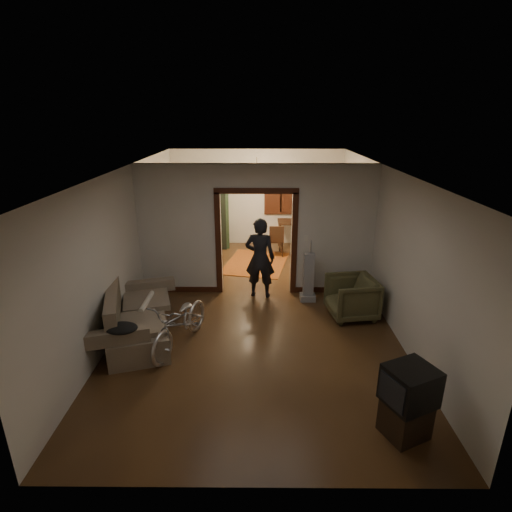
{
  "coord_description": "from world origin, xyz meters",
  "views": [
    {
      "loc": [
        0.05,
        -7.4,
        3.74
      ],
      "look_at": [
        0.0,
        -0.3,
        1.2
      ],
      "focal_mm": 28.0,
      "sensor_mm": 36.0,
      "label": 1
    }
  ],
  "objects_px": {
    "bicycle": "(181,323)",
    "person": "(260,258)",
    "armchair": "(351,297)",
    "locker": "(212,218)",
    "sofa": "(137,312)",
    "desk": "(297,235)"
  },
  "relations": [
    {
      "from": "armchair",
      "to": "sofa",
      "type": "bearing_deg",
      "value": -87.47
    },
    {
      "from": "bicycle",
      "to": "sofa",
      "type": "bearing_deg",
      "value": 177.95
    },
    {
      "from": "armchair",
      "to": "person",
      "type": "height_order",
      "value": "person"
    },
    {
      "from": "bicycle",
      "to": "armchair",
      "type": "bearing_deg",
      "value": 38.86
    },
    {
      "from": "sofa",
      "to": "bicycle",
      "type": "height_order",
      "value": "sofa"
    },
    {
      "from": "sofa",
      "to": "person",
      "type": "distance_m",
      "value": 2.77
    },
    {
      "from": "bicycle",
      "to": "desk",
      "type": "xyz_separation_m",
      "value": [
        2.41,
        5.25,
        -0.04
      ]
    },
    {
      "from": "person",
      "to": "desk",
      "type": "distance_m",
      "value": 3.44
    },
    {
      "from": "person",
      "to": "desk",
      "type": "height_order",
      "value": "person"
    },
    {
      "from": "locker",
      "to": "sofa",
      "type": "bearing_deg",
      "value": -116.54
    },
    {
      "from": "desk",
      "to": "bicycle",
      "type": "bearing_deg",
      "value": -106.03
    },
    {
      "from": "bicycle",
      "to": "person",
      "type": "xyz_separation_m",
      "value": [
        1.33,
        2.02,
        0.42
      ]
    },
    {
      "from": "bicycle",
      "to": "desk",
      "type": "relative_size",
      "value": 1.54
    },
    {
      "from": "bicycle",
      "to": "person",
      "type": "relative_size",
      "value": 0.98
    },
    {
      "from": "person",
      "to": "desk",
      "type": "bearing_deg",
      "value": -99.52
    },
    {
      "from": "sofa",
      "to": "armchair",
      "type": "bearing_deg",
      "value": -5.61
    },
    {
      "from": "bicycle",
      "to": "locker",
      "type": "bearing_deg",
      "value": 109.82
    },
    {
      "from": "sofa",
      "to": "desk",
      "type": "height_order",
      "value": "sofa"
    },
    {
      "from": "bicycle",
      "to": "locker",
      "type": "xyz_separation_m",
      "value": [
        -0.05,
        5.32,
        0.44
      ]
    },
    {
      "from": "desk",
      "to": "person",
      "type": "bearing_deg",
      "value": -99.86
    },
    {
      "from": "person",
      "to": "desk",
      "type": "xyz_separation_m",
      "value": [
        1.08,
        3.24,
        -0.46
      ]
    },
    {
      "from": "sofa",
      "to": "bicycle",
      "type": "relative_size",
      "value": 1.23
    }
  ]
}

